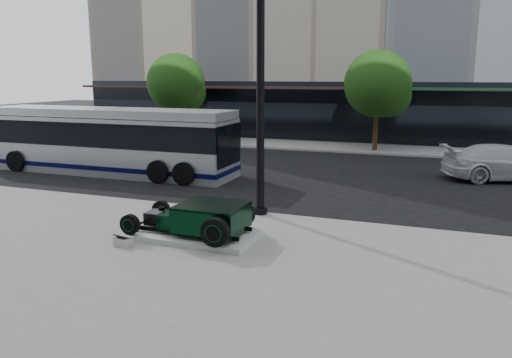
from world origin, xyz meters
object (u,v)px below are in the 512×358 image
(lamppost, at_px, (260,94))
(white_sedan, at_px, (507,163))
(hot_rod, at_px, (204,218))
(transit_bus, at_px, (108,140))

(lamppost, height_order, white_sedan, lamppost)
(hot_rod, distance_m, lamppost, 4.25)
(lamppost, xyz_separation_m, white_sedan, (7.85, 8.99, -3.08))
(hot_rod, distance_m, transit_bus, 11.33)
(hot_rod, bearing_deg, lamppost, 78.97)
(lamppost, relative_size, white_sedan, 1.54)
(lamppost, distance_m, transit_bus, 10.45)
(lamppost, bearing_deg, hot_rod, -101.03)
(hot_rod, xyz_separation_m, transit_bus, (-8.52, 7.43, 0.79))
(transit_bus, relative_size, white_sedan, 2.33)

